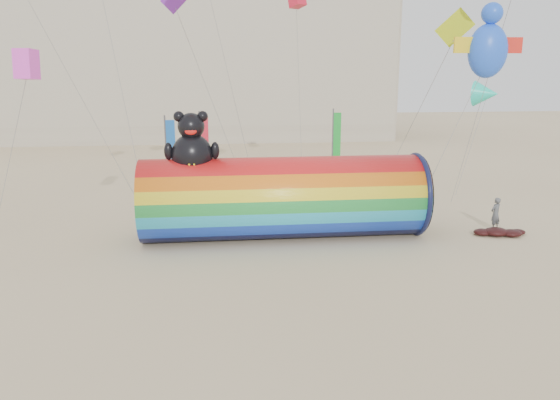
{
  "coord_description": "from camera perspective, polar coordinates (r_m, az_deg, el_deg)",
  "views": [
    {
      "loc": [
        -2.15,
        -21.38,
        7.91
      ],
      "look_at": [
        0.5,
        1.5,
        2.4
      ],
      "focal_mm": 35.0,
      "sensor_mm": 36.0,
      "label": 1
    }
  ],
  "objects": [
    {
      "name": "windsock_assembly",
      "position": [
        26.08,
        0.3,
        0.47
      ],
      "size": [
        13.43,
        4.09,
        6.19
      ],
      "color": "red",
      "rests_on": "ground"
    },
    {
      "name": "festival_banners",
      "position": [
        37.3,
        -4.12,
        5.29
      ],
      "size": [
        12.2,
        4.8,
        5.2
      ],
      "color": "#59595E",
      "rests_on": "ground"
    },
    {
      "name": "kite_handler",
      "position": [
        29.6,
        21.6,
        -1.34
      ],
      "size": [
        0.72,
        0.63,
        1.67
      ],
      "primitive_type": "imported",
      "rotation": [
        0.0,
        0.0,
        3.6
      ],
      "color": "#515458",
      "rests_on": "ground"
    },
    {
      "name": "fabric_bundle",
      "position": [
        28.83,
        21.95,
        -3.12
      ],
      "size": [
        2.62,
        1.35,
        0.41
      ],
      "color": "#400D0B",
      "rests_on": "ground"
    },
    {
      "name": "hotel_building",
      "position": [
        68.09,
        -15.46,
        15.01
      ],
      "size": [
        60.4,
        15.4,
        20.6
      ],
      "color": "#B7AD99",
      "rests_on": "ground"
    },
    {
      "name": "ground",
      "position": [
        22.9,
        -0.82,
        -6.76
      ],
      "size": [
        160.0,
        160.0,
        0.0
      ],
      "primitive_type": "plane",
      "color": "#CCB58C",
      "rests_on": "ground"
    }
  ]
}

